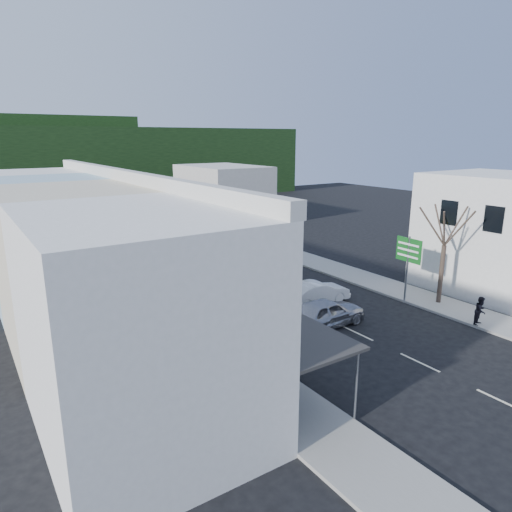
# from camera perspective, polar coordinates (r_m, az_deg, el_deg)

# --- Properties ---
(ground) EXTENTS (120.00, 120.00, 0.00)m
(ground) POSITION_cam_1_polar(r_m,az_deg,el_deg) (28.46, 6.76, -6.83)
(ground) COLOR black
(ground) RESTS_ON ground
(sidewalk_left) EXTENTS (3.00, 52.00, 0.15)m
(sidewalk_left) POSITION_cam_1_polar(r_m,az_deg,el_deg) (33.24, -14.78, -3.91)
(sidewalk_left) COLOR gray
(sidewalk_left) RESTS_ON ground
(sidewalk_right) EXTENTS (3.00, 52.00, 0.15)m
(sidewalk_right) POSITION_cam_1_polar(r_m,az_deg,el_deg) (40.32, 5.73, -0.25)
(sidewalk_right) COLOR gray
(sidewalk_right) RESTS_ON ground
(shopfront_row) EXTENTS (8.25, 30.00, 8.00)m
(shopfront_row) POSITION_cam_1_polar(r_m,az_deg,el_deg) (26.29, -21.99, -0.46)
(shopfront_row) COLOR silver
(shopfront_row) RESTS_ON ground
(right_building) EXTENTS (8.00, 9.00, 8.00)m
(right_building) POSITION_cam_1_polar(r_m,az_deg,el_deg) (35.35, 28.37, 2.48)
(right_building) COLOR silver
(right_building) RESTS_ON ground
(distant_block_left) EXTENTS (8.00, 10.00, 6.00)m
(distant_block_left) POSITION_cam_1_polar(r_m,az_deg,el_deg) (47.92, -26.91, 4.18)
(distant_block_left) COLOR #B7B2A8
(distant_block_left) RESTS_ON ground
(distant_block_right) EXTENTS (8.00, 12.00, 7.00)m
(distant_block_right) POSITION_cam_1_polar(r_m,az_deg,el_deg) (57.93, -4.15, 7.75)
(distant_block_right) COLOR #B7B2A8
(distant_block_right) RESTS_ON ground
(hillside) EXTENTS (80.00, 26.00, 14.00)m
(hillside) POSITION_cam_1_polar(r_m,az_deg,el_deg) (86.69, -23.53, 11.00)
(hillside) COLOR black
(hillside) RESTS_ON ground
(bus) EXTENTS (3.28, 11.74, 3.10)m
(bus) POSITION_cam_1_polar(r_m,az_deg,el_deg) (35.59, -7.26, 0.16)
(bus) COLOR #FCF00B
(bus) RESTS_ON ground
(car_silver) EXTENTS (4.44, 1.89, 1.40)m
(car_silver) POSITION_cam_1_polar(r_m,az_deg,el_deg) (26.10, 8.69, -7.27)
(car_silver) COLOR #A8A8AC
(car_silver) RESTS_ON ground
(car_white) EXTENTS (4.52, 2.11, 1.40)m
(car_white) POSITION_cam_1_polar(r_m,az_deg,el_deg) (29.58, 7.65, -4.57)
(car_white) COLOR white
(car_white) RESTS_ON ground
(car_red) EXTENTS (4.71, 2.18, 1.40)m
(car_red) POSITION_cam_1_polar(r_m,az_deg,el_deg) (27.74, -3.57, -5.78)
(car_red) COLOR maroon
(car_red) RESTS_ON ground
(car_black_near) EXTENTS (4.52, 1.89, 1.40)m
(car_black_near) POSITION_cam_1_polar(r_m,az_deg,el_deg) (38.63, -2.41, 0.11)
(car_black_near) COLOR black
(car_black_near) RESTS_ON ground
(car_navy_mid) EXTENTS (4.58, 2.30, 1.40)m
(car_navy_mid) POSITION_cam_1_polar(r_m,az_deg,el_deg) (43.19, -5.48, 1.61)
(car_navy_mid) COLOR black
(car_navy_mid) RESTS_ON ground
(car_black_far) EXTENTS (4.57, 2.25, 1.40)m
(car_black_far) POSITION_cam_1_polar(r_m,az_deg,el_deg) (43.86, -14.08, 1.43)
(car_black_far) COLOR black
(car_black_far) RESTS_ON ground
(car_navy_far) EXTENTS (4.59, 2.07, 1.40)m
(car_navy_far) POSITION_cam_1_polar(r_m,az_deg,el_deg) (52.32, -9.44, 3.75)
(car_navy_far) COLOR black
(car_navy_far) RESTS_ON ground
(pedestrian_left) EXTENTS (0.49, 0.66, 1.70)m
(pedestrian_left) POSITION_cam_1_polar(r_m,az_deg,el_deg) (24.60, -7.22, -7.85)
(pedestrian_left) COLOR black
(pedestrian_left) RESTS_ON sidewalk_left
(pedestrian_right) EXTENTS (0.77, 0.56, 1.70)m
(pedestrian_right) POSITION_cam_1_polar(r_m,az_deg,el_deg) (28.58, 26.27, -6.07)
(pedestrian_right) COLOR black
(pedestrian_right) RESTS_ON sidewalk_right
(direction_sign) EXTENTS (0.43, 1.99, 4.36)m
(direction_sign) POSITION_cam_1_polar(r_m,az_deg,el_deg) (30.56, 18.36, -1.67)
(direction_sign) COLOR #12591C
(direction_sign) RESTS_ON ground
(street_tree) EXTENTS (4.26, 4.26, 7.71)m
(street_tree) POSITION_cam_1_polar(r_m,az_deg,el_deg) (30.57, 22.47, 1.21)
(street_tree) COLOR #3A2B22
(street_tree) RESTS_ON ground
(traffic_signal) EXTENTS (0.55, 0.97, 4.62)m
(traffic_signal) POSITION_cam_1_polar(r_m,az_deg,el_deg) (56.99, -9.02, 6.29)
(traffic_signal) COLOR black
(traffic_signal) RESTS_ON ground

